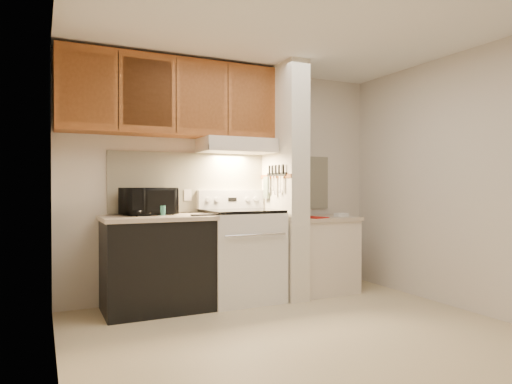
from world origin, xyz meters
TOP-DOWN VIEW (x-y plane):
  - floor at (0.00, 0.00)m, footprint 3.60×3.60m
  - ceiling at (0.00, 0.00)m, footprint 3.60×3.60m
  - wall_back at (0.00, 1.50)m, footprint 3.60×2.50m
  - wall_left at (-1.80, 0.00)m, footprint 0.02×3.00m
  - wall_right at (1.80, 0.00)m, footprint 0.02×3.00m
  - backsplash at (0.00, 1.49)m, footprint 2.60×0.02m
  - range_body at (0.00, 1.16)m, footprint 0.76×0.65m
  - oven_window at (0.00, 0.84)m, footprint 0.50×0.01m
  - oven_handle at (0.00, 0.80)m, footprint 0.65×0.02m
  - cooktop at (0.00, 1.16)m, footprint 0.74×0.64m
  - range_backguard at (0.00, 1.44)m, footprint 0.76×0.08m
  - range_display at (0.00, 1.40)m, footprint 0.10×0.01m
  - range_knob_left_outer at (-0.28, 1.40)m, footprint 0.05×0.02m
  - range_knob_left_inner at (-0.18, 1.40)m, footprint 0.05×0.02m
  - range_knob_right_inner at (0.18, 1.40)m, footprint 0.05×0.02m
  - range_knob_right_outer at (0.28, 1.40)m, footprint 0.05×0.02m
  - dishwasher_front at (-0.88, 1.17)m, footprint 1.00×0.63m
  - left_countertop at (-0.88, 1.17)m, footprint 1.04×0.67m
  - spoon_rest at (-0.48, 0.97)m, footprint 0.24×0.09m
  - teal_jar at (-0.83, 1.20)m, footprint 0.10×0.10m
  - outlet at (-0.48, 1.48)m, footprint 0.08×0.01m
  - microwave at (-0.93, 1.31)m, footprint 0.56×0.45m
  - partition_pillar at (0.51, 1.15)m, footprint 0.22×0.70m
  - pillar_trim at (0.39, 1.15)m, footprint 0.01×0.70m
  - knife_strip at (0.39, 1.10)m, footprint 0.02×0.42m
  - knife_blade_a at (0.38, 0.95)m, footprint 0.01×0.03m
  - knife_handle_a at (0.38, 0.93)m, footprint 0.02×0.02m
  - knife_blade_b at (0.38, 1.01)m, footprint 0.01×0.04m
  - knife_handle_b at (0.38, 1.02)m, footprint 0.02×0.02m
  - knife_blade_c at (0.38, 1.11)m, footprint 0.01×0.04m
  - knife_handle_c at (0.38, 1.10)m, footprint 0.02×0.02m
  - knife_blade_d at (0.38, 1.17)m, footprint 0.01×0.04m
  - knife_handle_d at (0.38, 1.17)m, footprint 0.02×0.02m
  - knife_blade_e at (0.38, 1.25)m, footprint 0.01×0.04m
  - knife_handle_e at (0.38, 1.25)m, footprint 0.02×0.02m
  - oven_mitt at (0.38, 1.32)m, footprint 0.03×0.10m
  - right_cab_base at (0.97, 1.15)m, footprint 0.70×0.60m
  - right_countertop at (0.97, 1.15)m, footprint 0.74×0.64m
  - red_folder at (0.79, 1.00)m, footprint 0.27×0.32m
  - white_box at (1.19, 1.05)m, footprint 0.15×0.11m
  - range_hood at (0.00, 1.28)m, footprint 0.78×0.44m
  - hood_lip at (0.00, 1.07)m, footprint 0.78×0.04m
  - upper_cabinets at (-0.69, 1.32)m, footprint 2.18×0.33m
  - cab_door_a at (-1.51, 1.17)m, footprint 0.46×0.01m
  - cab_gap_a at (-1.23, 1.16)m, footprint 0.01×0.01m
  - cab_door_b at (-0.96, 1.17)m, footprint 0.46×0.01m
  - cab_gap_b at (-0.69, 1.16)m, footprint 0.01×0.01m
  - cab_door_c at (-0.42, 1.17)m, footprint 0.46×0.01m
  - cab_gap_c at (-0.14, 1.16)m, footprint 0.01×0.01m
  - cab_door_d at (0.13, 1.17)m, footprint 0.46×0.01m

SIDE VIEW (x-z plane):
  - floor at x=0.00m, z-range 0.00..0.00m
  - right_cab_base at x=0.97m, z-range 0.00..0.81m
  - dishwasher_front at x=-0.88m, z-range 0.00..0.87m
  - range_body at x=0.00m, z-range 0.00..0.92m
  - oven_window at x=0.00m, z-range 0.35..0.65m
  - oven_handle at x=0.00m, z-range 0.71..0.73m
  - right_countertop at x=0.97m, z-range 0.81..0.85m
  - red_folder at x=0.79m, z-range 0.85..0.86m
  - white_box at x=1.19m, z-range 0.85..0.89m
  - left_countertop at x=-0.88m, z-range 0.87..0.91m
  - spoon_rest at x=-0.48m, z-range 0.91..0.93m
  - cooktop at x=0.00m, z-range 0.92..0.95m
  - teal_jar at x=-0.83m, z-range 0.91..1.01m
  - microwave at x=-0.93m, z-range 0.91..1.18m
  - range_backguard at x=0.00m, z-range 0.95..1.15m
  - range_display at x=0.00m, z-range 1.03..1.07m
  - range_knob_left_outer at x=-0.28m, z-range 1.03..1.07m
  - range_knob_left_inner at x=-0.18m, z-range 1.03..1.07m
  - range_knob_right_inner at x=0.18m, z-range 1.03..1.07m
  - range_knob_right_outer at x=0.28m, z-range 1.03..1.07m
  - outlet at x=-0.48m, z-range 1.04..1.16m
  - oven_mitt at x=0.38m, z-range 1.06..1.30m
  - knife_blade_c at x=0.38m, z-range 1.10..1.30m
  - knife_blade_b at x=0.38m, z-range 1.12..1.30m
  - knife_blade_e at x=0.38m, z-range 1.12..1.30m
  - knife_blade_a at x=0.38m, z-range 1.14..1.30m
  - knife_blade_d at x=0.38m, z-range 1.14..1.30m
  - backsplash at x=0.00m, z-range 0.92..1.55m
  - wall_back at x=0.00m, z-range 1.24..1.26m
  - wall_left at x=-1.80m, z-range 0.00..2.50m
  - wall_right at x=1.80m, z-range 0.00..2.50m
  - partition_pillar at x=0.51m, z-range 0.00..2.50m
  - pillar_trim at x=0.39m, z-range 1.28..1.32m
  - knife_strip at x=0.39m, z-range 1.30..1.34m
  - knife_handle_a at x=0.38m, z-range 1.32..1.42m
  - knife_handle_b at x=0.38m, z-range 1.32..1.42m
  - knife_handle_c at x=0.38m, z-range 1.32..1.42m
  - knife_handle_d at x=0.38m, z-range 1.32..1.42m
  - knife_handle_e at x=0.38m, z-range 1.32..1.42m
  - hood_lip at x=0.00m, z-range 1.55..1.61m
  - range_hood at x=0.00m, z-range 1.55..1.70m
  - upper_cabinets at x=-0.69m, z-range 1.70..2.47m
  - cab_door_a at x=-1.51m, z-range 1.77..2.40m
  - cab_gap_a at x=-1.23m, z-range 1.72..2.45m
  - cab_door_b at x=-0.96m, z-range 1.77..2.40m
  - cab_gap_b at x=-0.69m, z-range 1.72..2.45m
  - cab_door_c at x=-0.42m, z-range 1.77..2.40m
  - cab_gap_c at x=-0.14m, z-range 1.72..2.45m
  - cab_door_d at x=0.13m, z-range 1.77..2.40m
  - ceiling at x=0.00m, z-range 2.50..2.50m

